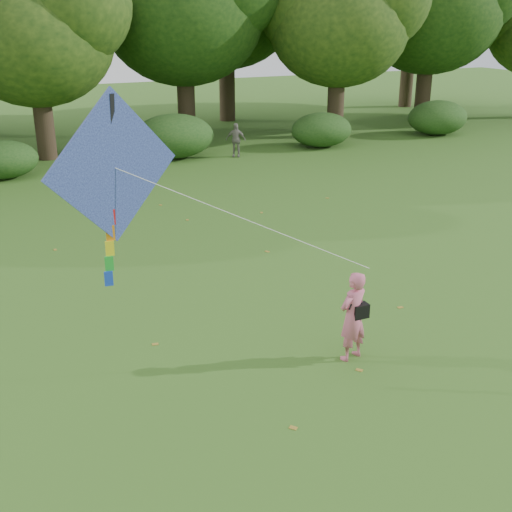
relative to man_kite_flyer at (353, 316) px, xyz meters
name	(u,v)px	position (x,y,z in m)	size (l,w,h in m)	color
ground	(324,368)	(-0.62, -0.11, -0.84)	(100.00, 100.00, 0.00)	#265114
man_kite_flyer	(353,316)	(0.00, 0.00, 0.00)	(0.61, 0.40, 1.68)	#C55C77
bystander_right	(236,140)	(4.89, 16.91, -0.11)	(0.86, 0.36, 1.46)	gray
crossbody_bag	(360,310)	(0.12, -0.03, 0.11)	(0.43, 0.20, 0.69)	black
flying_kite	(114,170)	(-3.78, 1.17, 2.77)	(5.19, 1.72, 3.20)	#234099
tree_line	(108,19)	(1.05, 22.77, 4.76)	(54.70, 15.30, 9.48)	#3A2D1E
shrub_band	(87,146)	(-1.34, 17.49, 0.02)	(39.15, 3.22, 1.88)	#264919
fallen_leaves	(240,260)	(0.11, 5.37, -0.84)	(9.28, 12.59, 0.01)	olive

